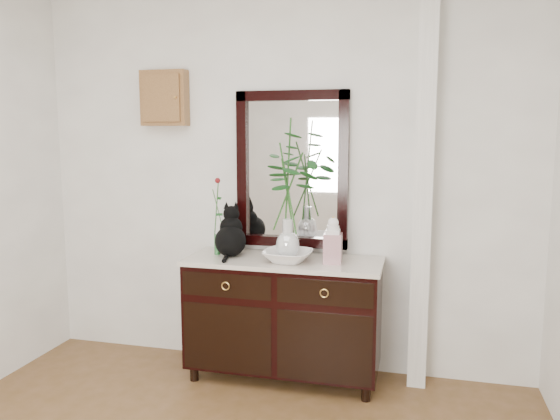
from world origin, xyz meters
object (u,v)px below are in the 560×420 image
(cat, at_px, (230,231))
(ginger_jar, at_px, (333,240))
(sideboard, at_px, (284,312))
(lotus_bowl, at_px, (288,256))

(cat, bearing_deg, ginger_jar, -16.42)
(sideboard, relative_size, ginger_jar, 4.24)
(sideboard, bearing_deg, ginger_jar, -5.70)
(ginger_jar, bearing_deg, cat, 176.44)
(lotus_bowl, xyz_separation_m, ginger_jar, (0.29, 0.04, 0.12))
(cat, bearing_deg, lotus_bowl, -24.23)
(sideboard, relative_size, lotus_bowl, 4.13)
(sideboard, height_order, ginger_jar, ginger_jar)
(lotus_bowl, bearing_deg, ginger_jar, 8.03)
(sideboard, bearing_deg, lotus_bowl, -58.44)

